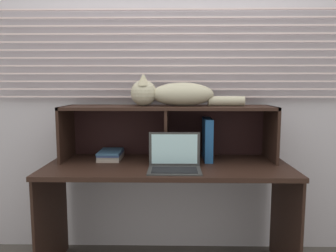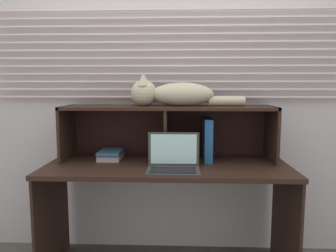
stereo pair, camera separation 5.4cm
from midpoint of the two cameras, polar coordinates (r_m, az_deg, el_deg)
The scene contains 7 objects.
back_panel_with_blinds at distance 2.54m, azimuth 0.82°, elevation 6.11°, with size 4.40×0.08×2.50m.
desk at distance 2.27m, azimuth 0.54°, elevation -10.14°, with size 1.64×0.67×0.77m.
hutch_shelf_unit at distance 2.36m, azimuth 0.65°, elevation 0.98°, with size 1.49×0.36×0.39m.
cat at distance 2.31m, azimuth 1.46°, elevation 5.70°, with size 0.80×0.20×0.23m.
laptop at distance 2.07m, azimuth 1.69°, elevation -6.31°, with size 0.33×0.22×0.23m.
binder_upright at distance 2.35m, azimuth 7.56°, elevation -2.30°, with size 0.06×0.27×0.30m, color #1F518D.
book_stack at distance 2.41m, azimuth -9.31°, elevation -4.95°, with size 0.16×0.26×0.06m.
Camera 2 is at (0.09, -1.99, 1.30)m, focal length 34.79 mm.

